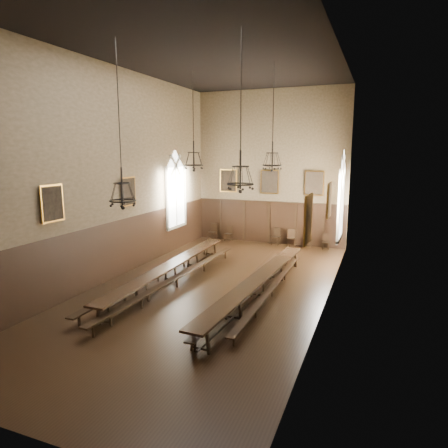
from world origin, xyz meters
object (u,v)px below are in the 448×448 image
Objects in this scene: bench_right_inner at (246,287)px; bench_right_outer at (272,290)px; chair_7 at (325,245)px; chandelier_back_left at (194,159)px; table_left at (171,273)px; chandelier_back_right at (272,158)px; chandelier_front_right at (240,174)px; chair_1 at (228,236)px; chair_5 at (291,241)px; table_right at (258,288)px; chair_4 at (276,240)px; chair_0 at (213,235)px; chandelier_front_left at (122,191)px; chair_6 at (307,243)px; bench_left_outer at (158,275)px; bench_left_inner at (177,280)px.

bench_right_outer is (0.99, 0.19, -0.03)m from bench_right_inner.
chair_7 is at bearing 83.83° from bench_right_outer.
table_left is at bearing -90.06° from chandelier_back_left.
chandelier_front_right is (0.26, -4.75, -0.39)m from chandelier_back_right.
chandelier_back_left is at bearing -74.89° from chair_1.
chair_5 reaches higher than table_left.
table_right is 10.05× the size of chair_4.
table_right is at bearing -52.92° from chair_1.
chandelier_front_right reaches higher than chair_5.
chandelier_front_right is at bearing -108.02° from chair_7.
table_right is 0.99× the size of bench_right_inner.
table_right is (3.97, -0.43, 0.01)m from table_left.
chair_5 is 0.23× the size of chandelier_back_right.
bench_right_outer is 10.80× the size of chair_7.
chandelier_back_right is at bearing 107.32° from bench_right_outer.
table_left is 9.83× the size of chair_0.
chandelier_front_right is at bearing -53.93° from chair_0.
table_right is 6.11m from chandelier_front_left.
table_left is 8.36m from chair_1.
chair_0 is at bearing 165.66° from chair_5.
chair_6 is 0.21× the size of chandelier_front_right.
bench_left_outer is at bearing -136.17° from chair_7.
chandelier_back_left is (1.58, -5.83, 4.81)m from chair_0.
chandelier_back_left is at bearing -102.04° from chair_4.
chair_6 is at bearing 66.77° from bench_left_inner.
chair_0 is at bearing 97.11° from bench_left_outer.
chandelier_back_right is at bearing -45.81° from chair_1.
chair_1 is at bearing 117.28° from table_right.
chair_6 is (0.35, 8.65, -0.10)m from table_right.
chair_6 is at bearing 84.98° from chandelier_back_right.
bench_right_inner is at bearing 103.56° from chandelier_front_right.
chandelier_back_left is (-3.39, -5.93, 4.82)m from chair_5.
chandelier_back_left is 3.80m from chandelier_back_right.
bench_right_inner is 10.58× the size of chair_6.
bench_left_inner is at bearing -91.46° from chair_4.
chair_6 is 1.03m from chair_7.
chair_0 is at bearing -162.90° from chair_1.
bench_left_inner is at bearing -141.76° from chandelier_back_right.
bench_right_inner is 5.91m from chandelier_front_left.
bench_right_outer is 5.40m from chandelier_back_right.
chandelier_front_left is at bearing -140.90° from bench_right_inner.
chair_1 is at bearing 92.67° from chandelier_front_left.
chair_0 reaches higher than chair_6.
table_left is 8.36m from chair_0.
chair_1 is 0.90× the size of chair_4.
bench_left_inner is at bearing -67.21° from chair_0.
chandelier_back_right reaches higher than table_right.
chair_6 is at bearing -21.33° from chair_5.
chair_6 is (1.85, -0.06, -0.01)m from chair_4.
chair_4 reaches higher than bench_left_outer.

